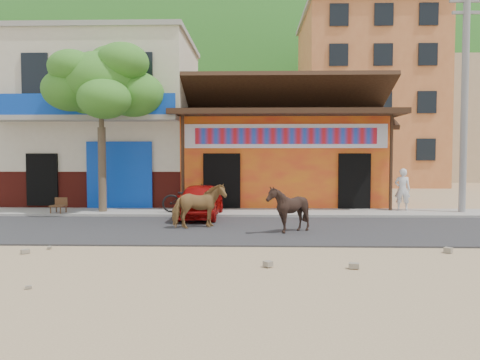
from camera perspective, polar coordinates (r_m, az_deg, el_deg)
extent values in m
plane|color=#9E825B|center=(10.95, -2.59, -8.16)|extent=(120.00, 120.00, 0.00)
cube|color=#28282B|center=(13.40, -1.80, -6.01)|extent=(60.00, 5.00, 0.04)
cube|color=gray|center=(16.86, -1.08, -4.02)|extent=(60.00, 2.00, 0.12)
cube|color=orange|center=(20.75, 4.97, 2.11)|extent=(8.00, 6.00, 3.60)
cube|color=beige|center=(21.69, -15.34, 6.54)|extent=(7.00, 6.00, 7.00)
cube|color=#CC723F|center=(35.88, 15.04, 9.11)|extent=(9.00, 9.00, 12.00)
cube|color=tan|center=(44.30, 24.65, 6.46)|extent=(8.00, 8.00, 10.00)
ellipsoid|color=#194C14|center=(81.32, 1.08, 9.98)|extent=(100.00, 40.00, 24.00)
cylinder|color=gray|center=(18.39, 25.70, 8.95)|extent=(0.24, 0.24, 8.00)
imported|color=olive|center=(13.46, -5.05, -3.18)|extent=(1.65, 1.24, 1.27)
imported|color=black|center=(12.69, 5.89, -3.54)|extent=(1.24, 1.13, 1.27)
imported|color=#A30D0B|center=(15.69, -4.95, -2.52)|extent=(1.47, 3.40, 1.14)
imported|color=black|center=(16.67, -6.29, -2.21)|extent=(1.97, 1.10, 0.98)
imported|color=white|center=(18.04, 19.19, -1.09)|extent=(0.63, 0.49, 1.53)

